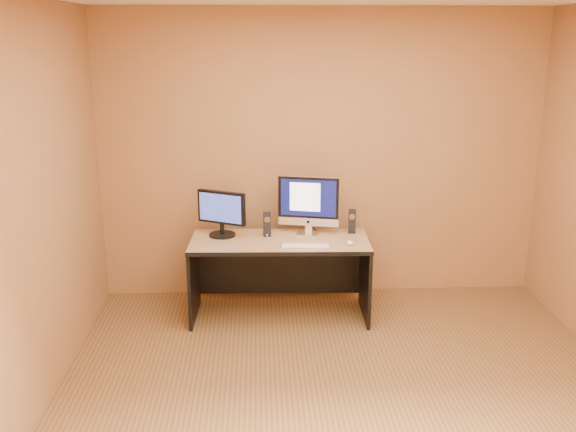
{
  "coord_description": "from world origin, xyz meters",
  "views": [
    {
      "loc": [
        -0.57,
        -3.7,
        2.36
      ],
      "look_at": [
        -0.33,
        1.33,
        0.93
      ],
      "focal_mm": 40.0,
      "sensor_mm": 36.0,
      "label": 1
    }
  ],
  "objects": [
    {
      "name": "imac",
      "position": [
        -0.15,
        1.59,
        0.95
      ],
      "size": [
        0.56,
        0.31,
        0.52
      ],
      "primitive_type": null,
      "rotation": [
        0.0,
        0.0,
        -0.23
      ],
      "color": "silver",
      "rests_on": "desk"
    },
    {
      "name": "mouse",
      "position": [
        0.17,
        1.29,
        0.71
      ],
      "size": [
        0.07,
        0.1,
        0.03
      ],
      "primitive_type": "ellipsoid",
      "rotation": [
        0.0,
        0.0,
        -0.14
      ],
      "color": "white",
      "rests_on": "desk"
    },
    {
      "name": "cable_b",
      "position": [
        -0.14,
        1.71,
        0.7
      ],
      "size": [
        0.05,
        0.16,
        0.01
      ],
      "primitive_type": "cylinder",
      "rotation": [
        1.57,
        0.0,
        -0.27
      ],
      "color": "black",
      "rests_on": "desk"
    },
    {
      "name": "keyboard",
      "position": [
        -0.2,
        1.23,
        0.7
      ],
      "size": [
        0.41,
        0.14,
        0.02
      ],
      "primitive_type": "cube",
      "rotation": [
        0.0,
        0.0,
        -0.09
      ],
      "color": "silver",
      "rests_on": "desk"
    },
    {
      "name": "second_monitor",
      "position": [
        -0.89,
        1.57,
        0.89
      ],
      "size": [
        0.5,
        0.4,
        0.39
      ],
      "primitive_type": null,
      "rotation": [
        0.0,
        0.0,
        -0.47
      ],
      "color": "black",
      "rests_on": "desk"
    },
    {
      "name": "floor",
      "position": [
        0.0,
        0.0,
        0.0
      ],
      "size": [
        4.0,
        4.0,
        0.0
      ],
      "primitive_type": "plane",
      "color": "brown",
      "rests_on": "ground"
    },
    {
      "name": "speaker_left",
      "position": [
        -0.5,
        1.55,
        0.8
      ],
      "size": [
        0.07,
        0.07,
        0.21
      ],
      "primitive_type": null,
      "rotation": [
        0.0,
        0.0,
        0.04
      ],
      "color": "black",
      "rests_on": "desk"
    },
    {
      "name": "cable_a",
      "position": [
        -0.08,
        1.72,
        0.7
      ],
      "size": [
        0.08,
        0.2,
        0.01
      ],
      "primitive_type": "cylinder",
      "rotation": [
        1.57,
        0.0,
        0.34
      ],
      "color": "black",
      "rests_on": "desk"
    },
    {
      "name": "walls",
      "position": [
        0.0,
        0.0,
        1.3
      ],
      "size": [
        4.0,
        4.0,
        2.6
      ],
      "primitive_type": null,
      "color": "#9B613E",
      "rests_on": "ground"
    },
    {
      "name": "desk",
      "position": [
        -0.4,
        1.43,
        0.35
      ],
      "size": [
        1.52,
        0.7,
        0.69
      ],
      "primitive_type": null,
      "rotation": [
        0.0,
        0.0,
        -0.03
      ],
      "color": "tan",
      "rests_on": "ground"
    },
    {
      "name": "speaker_right",
      "position": [
        0.24,
        1.61,
        0.8
      ],
      "size": [
        0.07,
        0.08,
        0.21
      ],
      "primitive_type": null,
      "rotation": [
        0.0,
        0.0,
        -0.17
      ],
      "color": "black",
      "rests_on": "desk"
    }
  ]
}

